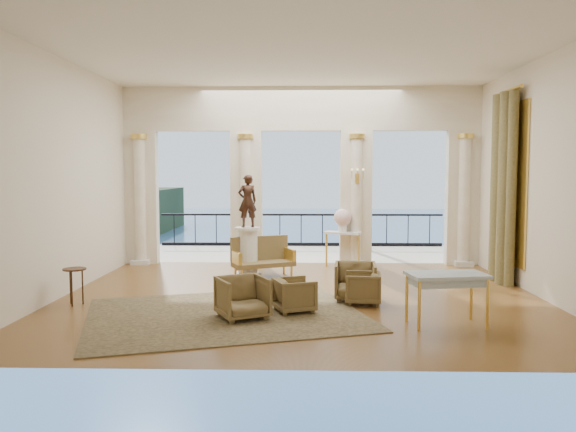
{
  "coord_description": "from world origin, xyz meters",
  "views": [
    {
      "loc": [
        0.03,
        -10.5,
        2.34
      ],
      "look_at": [
        -0.25,
        0.6,
        1.49
      ],
      "focal_mm": 35.0,
      "sensor_mm": 36.0,
      "label": 1
    }
  ],
  "objects_px": {
    "armchair_d": "(295,293)",
    "game_table": "(447,279)",
    "armchair_b": "(355,279)",
    "statue": "(247,201)",
    "pedestal": "(248,253)",
    "side_table": "(75,274)",
    "armchair_a": "(243,296)",
    "console_table": "(343,238)",
    "settee": "(262,257)",
    "armchair_c": "(363,286)"
  },
  "relations": [
    {
      "from": "armchair_b",
      "to": "armchair_c",
      "type": "relative_size",
      "value": 1.22
    },
    {
      "from": "side_table",
      "to": "armchair_c",
      "type": "bearing_deg",
      "value": 2.32
    },
    {
      "from": "armchair_c",
      "to": "console_table",
      "type": "xyz_separation_m",
      "value": [
        -0.07,
        4.13,
        0.4
      ]
    },
    {
      "from": "game_table",
      "to": "statue",
      "type": "relative_size",
      "value": 1.07
    },
    {
      "from": "armchair_c",
      "to": "side_table",
      "type": "distance_m",
      "value": 5.12
    },
    {
      "from": "console_table",
      "to": "armchair_c",
      "type": "bearing_deg",
      "value": -67.03
    },
    {
      "from": "armchair_b",
      "to": "pedestal",
      "type": "bearing_deg",
      "value": 138.16
    },
    {
      "from": "side_table",
      "to": "armchair_b",
      "type": "bearing_deg",
      "value": 5.77
    },
    {
      "from": "game_table",
      "to": "pedestal",
      "type": "relative_size",
      "value": 1.13
    },
    {
      "from": "armchair_a",
      "to": "armchair_b",
      "type": "relative_size",
      "value": 0.98
    },
    {
      "from": "armchair_a",
      "to": "statue",
      "type": "bearing_deg",
      "value": 67.49
    },
    {
      "from": "armchair_d",
      "to": "console_table",
      "type": "height_order",
      "value": "console_table"
    },
    {
      "from": "armchair_b",
      "to": "statue",
      "type": "relative_size",
      "value": 0.65
    },
    {
      "from": "armchair_b",
      "to": "side_table",
      "type": "height_order",
      "value": "armchair_b"
    },
    {
      "from": "armchair_d",
      "to": "game_table",
      "type": "bearing_deg",
      "value": -128.09
    },
    {
      "from": "armchair_d",
      "to": "console_table",
      "type": "xyz_separation_m",
      "value": [
        1.14,
        4.75,
        0.4
      ]
    },
    {
      "from": "console_table",
      "to": "side_table",
      "type": "xyz_separation_m",
      "value": [
        -5.04,
        -4.34,
        -0.15
      ]
    },
    {
      "from": "game_table",
      "to": "console_table",
      "type": "height_order",
      "value": "console_table"
    },
    {
      "from": "armchair_b",
      "to": "settee",
      "type": "bearing_deg",
      "value": 134.44
    },
    {
      "from": "armchair_a",
      "to": "pedestal",
      "type": "distance_m",
      "value": 3.74
    },
    {
      "from": "console_table",
      "to": "side_table",
      "type": "height_order",
      "value": "console_table"
    },
    {
      "from": "game_table",
      "to": "side_table",
      "type": "bearing_deg",
      "value": 160.27
    },
    {
      "from": "armchair_a",
      "to": "side_table",
      "type": "distance_m",
      "value": 3.2
    },
    {
      "from": "pedestal",
      "to": "console_table",
      "type": "xyz_separation_m",
      "value": [
        2.25,
        1.48,
        0.18
      ]
    },
    {
      "from": "armchair_d",
      "to": "pedestal",
      "type": "distance_m",
      "value": 3.46
    },
    {
      "from": "pedestal",
      "to": "console_table",
      "type": "height_order",
      "value": "pedestal"
    },
    {
      "from": "settee",
      "to": "console_table",
      "type": "bearing_deg",
      "value": 14.22
    },
    {
      "from": "pedestal",
      "to": "console_table",
      "type": "relative_size",
      "value": 1.15
    },
    {
      "from": "game_table",
      "to": "armchair_a",
      "type": "bearing_deg",
      "value": 165.48
    },
    {
      "from": "armchair_c",
      "to": "console_table",
      "type": "relative_size",
      "value": 0.65
    },
    {
      "from": "armchair_c",
      "to": "armchair_d",
      "type": "relative_size",
      "value": 0.99
    },
    {
      "from": "armchair_b",
      "to": "game_table",
      "type": "relative_size",
      "value": 0.61
    },
    {
      "from": "armchair_d",
      "to": "pedestal",
      "type": "relative_size",
      "value": 0.57
    },
    {
      "from": "armchair_d",
      "to": "settee",
      "type": "relative_size",
      "value": 0.43
    },
    {
      "from": "settee",
      "to": "pedestal",
      "type": "xyz_separation_m",
      "value": [
        -0.33,
        0.07,
        0.09
      ]
    },
    {
      "from": "armchair_a",
      "to": "pedestal",
      "type": "height_order",
      "value": "pedestal"
    },
    {
      "from": "game_table",
      "to": "armchair_d",
      "type": "bearing_deg",
      "value": 153.02
    },
    {
      "from": "armchair_b",
      "to": "pedestal",
      "type": "relative_size",
      "value": 0.69
    },
    {
      "from": "armchair_a",
      "to": "console_table",
      "type": "distance_m",
      "value": 5.58
    },
    {
      "from": "statue",
      "to": "game_table",
      "type": "bearing_deg",
      "value": 110.03
    },
    {
      "from": "armchair_b",
      "to": "armchair_d",
      "type": "distance_m",
      "value": 1.44
    },
    {
      "from": "armchair_b",
      "to": "side_table",
      "type": "xyz_separation_m",
      "value": [
        -5.01,
        -0.51,
        0.18
      ]
    },
    {
      "from": "armchair_c",
      "to": "statue",
      "type": "relative_size",
      "value": 0.53
    },
    {
      "from": "game_table",
      "to": "settee",
      "type": "bearing_deg",
      "value": 119.17
    },
    {
      "from": "armchair_c",
      "to": "armchair_d",
      "type": "distance_m",
      "value": 1.36
    },
    {
      "from": "pedestal",
      "to": "side_table",
      "type": "distance_m",
      "value": 3.99
    },
    {
      "from": "side_table",
      "to": "armchair_d",
      "type": "bearing_deg",
      "value": -6.06
    },
    {
      "from": "armchair_a",
      "to": "pedestal",
      "type": "xyz_separation_m",
      "value": [
        -0.28,
        3.72,
        0.16
      ]
    },
    {
      "from": "armchair_d",
      "to": "game_table",
      "type": "height_order",
      "value": "game_table"
    },
    {
      "from": "armchair_a",
      "to": "settee",
      "type": "xyz_separation_m",
      "value": [
        0.05,
        3.65,
        0.07
      ]
    }
  ]
}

